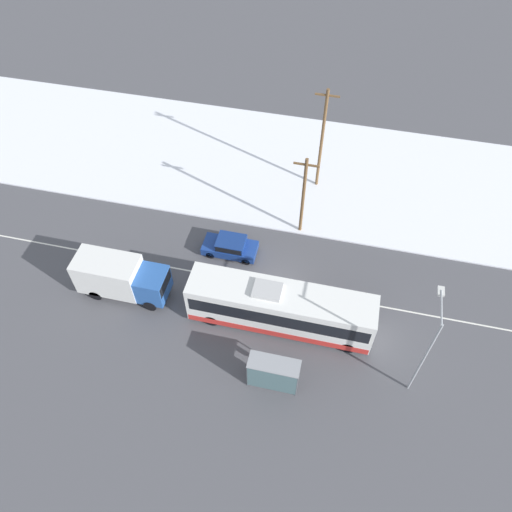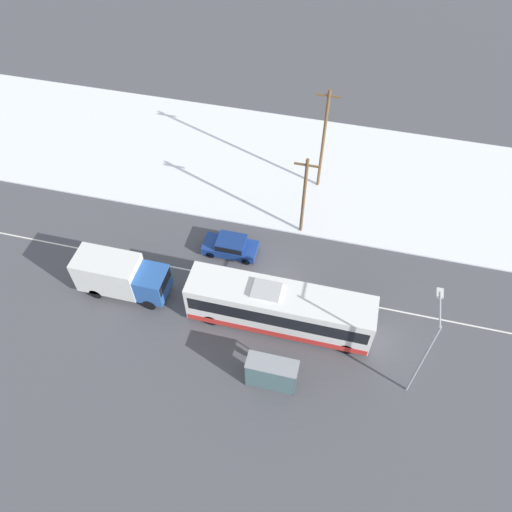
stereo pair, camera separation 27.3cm
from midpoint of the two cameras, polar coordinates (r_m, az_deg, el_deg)
ground_plane at (r=35.44m, az=2.14°, el=-3.56°), size 120.00×120.00×0.00m
snow_lot at (r=43.94m, az=5.52°, el=9.73°), size 80.00×14.73×0.12m
lane_marking_center at (r=35.44m, az=2.14°, el=-3.56°), size 60.00×0.12×0.00m
city_bus at (r=32.37m, az=2.58°, el=-5.95°), size 12.03×2.57×3.56m
box_truck at (r=35.10m, az=-15.48°, el=-2.28°), size 6.23×2.30×3.12m
sedan_car at (r=36.81m, az=-3.15°, el=1.17°), size 4.00×1.80×1.43m
pedestrian_at_stop at (r=31.34m, az=1.04°, el=-11.72°), size 0.58×0.26×1.61m
bus_shelter at (r=30.16m, az=1.67°, el=-13.28°), size 3.08×1.20×2.40m
streetlamp at (r=29.20m, az=18.82°, el=-9.37°), size 0.36×2.62×7.35m
utility_pole_roadside at (r=36.28m, az=5.22°, el=6.89°), size 1.80×0.24×7.11m
utility_pole_snowlot at (r=39.72m, az=7.34°, el=13.09°), size 1.80×0.24×9.07m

